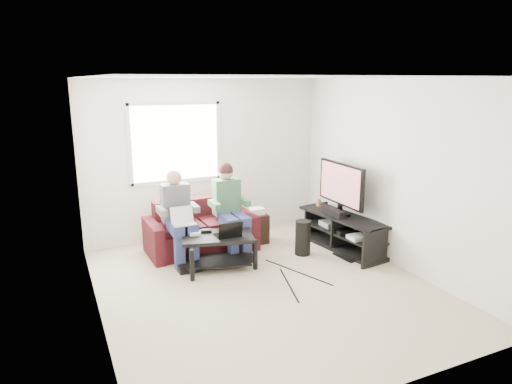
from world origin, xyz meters
The scene contains 26 objects.
floor centered at (0.00, 0.00, 0.00)m, with size 4.50×4.50×0.00m, color beige.
ceiling centered at (0.00, 0.00, 2.60)m, with size 4.50×4.50×0.00m, color white.
wall_back centered at (0.00, 2.25, 1.30)m, with size 4.50×4.50×0.00m, color white.
wall_front centered at (0.00, -2.25, 1.30)m, with size 4.50×4.50×0.00m, color white.
wall_left centered at (-2.00, 0.00, 1.30)m, with size 4.50×4.50×0.00m, color white.
wall_right centered at (2.00, 0.00, 1.30)m, with size 4.50×4.50×0.00m, color white.
window centered at (-0.50, 2.23, 1.60)m, with size 1.48×0.04×1.28m.
sofa centered at (-0.33, 1.60, 0.29)m, with size 1.65×0.83×0.77m.
person_left centered at (-0.73, 1.34, 0.71)m, with size 0.40×0.71×1.31m.
person_right centered at (0.07, 1.36, 0.77)m, with size 0.40×0.71×1.35m.
laptop_silver centered at (-0.73, 1.08, 0.68)m, with size 0.32×0.22×0.24m, color silver, non-canonical shape.
coffee_table centered at (-0.34, 0.81, 0.36)m, with size 1.09×0.82×0.48m.
laptop_black centered at (-0.22, 0.73, 0.60)m, with size 0.34×0.24×0.24m, color black, non-canonical shape.
controller_a centered at (-0.62, 0.93, 0.50)m, with size 0.14×0.09×0.04m, color silver.
controller_b centered at (-0.44, 0.99, 0.50)m, with size 0.14×0.09×0.04m, color black.
controller_c centered at (-0.04, 0.96, 0.50)m, with size 0.14×0.09×0.04m, color gray.
tv_stand centered at (1.70, 0.72, 0.24)m, with size 0.70×1.66×0.53m.
tv centered at (1.70, 0.82, 0.99)m, with size 0.12×1.10×0.81m.
soundbar centered at (1.58, 0.82, 0.58)m, with size 0.12×0.50×0.10m, color black.
drink_cup centered at (1.65, 1.35, 0.59)m, with size 0.08×0.08×0.12m, color olive.
console_white centered at (1.70, 0.32, 0.31)m, with size 0.30×0.22×0.06m, color silver.
console_grey centered at (1.70, 1.02, 0.32)m, with size 0.34×0.26×0.08m, color gray.
console_black centered at (1.70, 0.67, 0.32)m, with size 0.38×0.30×0.07m, color black.
subwoofer centered at (1.00, 0.76, 0.26)m, with size 0.23×0.23×0.53m, color black.
keyboard_floor centered at (1.50, 0.36, 0.01)m, with size 0.14×0.41×0.02m, color black.
end_table centered at (0.60, 1.53, 0.26)m, with size 0.32×0.32×0.58m.
Camera 1 is at (-2.35, -4.85, 2.57)m, focal length 32.00 mm.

